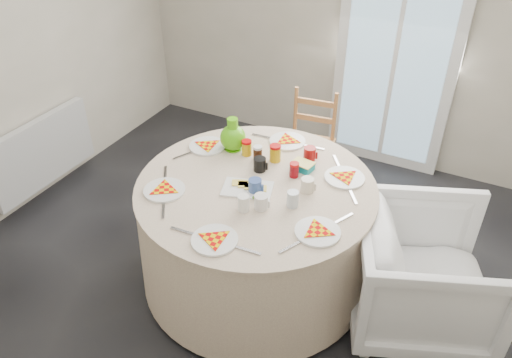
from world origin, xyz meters
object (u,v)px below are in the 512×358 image
at_px(radiator, 42,152).
at_px(green_pitcher, 233,134).
at_px(table, 256,233).
at_px(wooden_chair, 309,140).
at_px(armchair, 424,272).

relative_size(radiator, green_pitcher, 4.46).
distance_m(table, wooden_chair, 1.11).
bearing_deg(armchair, green_pitcher, 61.24).
bearing_deg(armchair, radiator, 69.32).
xyz_separation_m(radiator, wooden_chair, (1.90, 1.02, 0.09)).
distance_m(radiator, wooden_chair, 2.16).
bearing_deg(armchair, table, 75.31).
bearing_deg(radiator, green_pitcher, 7.56).
xyz_separation_m(wooden_chair, armchair, (1.13, -0.98, -0.08)).
distance_m(table, armchair, 1.05).
height_order(table, green_pitcher, green_pitcher).
height_order(table, wooden_chair, wooden_chair).
height_order(wooden_chair, armchair, wooden_chair).
height_order(armchair, green_pitcher, green_pitcher).
bearing_deg(green_pitcher, armchair, -20.78).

